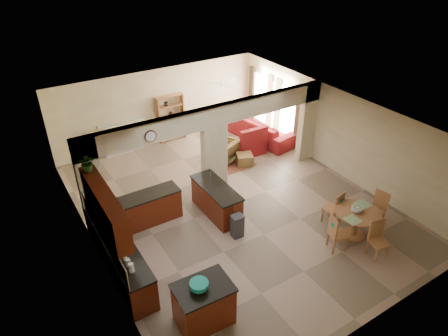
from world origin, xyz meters
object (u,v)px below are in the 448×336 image
dining_table (356,220)px  sofa (261,129)px  armchair (224,150)px  kitchen_island (204,304)px

dining_table → sofa: bearing=77.7°
sofa → armchair: 2.18m
dining_table → kitchen_island: bearing=-177.2°
kitchen_island → sofa: bearing=48.1°
sofa → dining_table: bearing=157.8°
kitchen_island → armchair: 6.77m
kitchen_island → armchair: kitchen_island is taller
dining_table → armchair: dining_table is taller
dining_table → sofa: sofa is taller
dining_table → armchair: 5.33m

